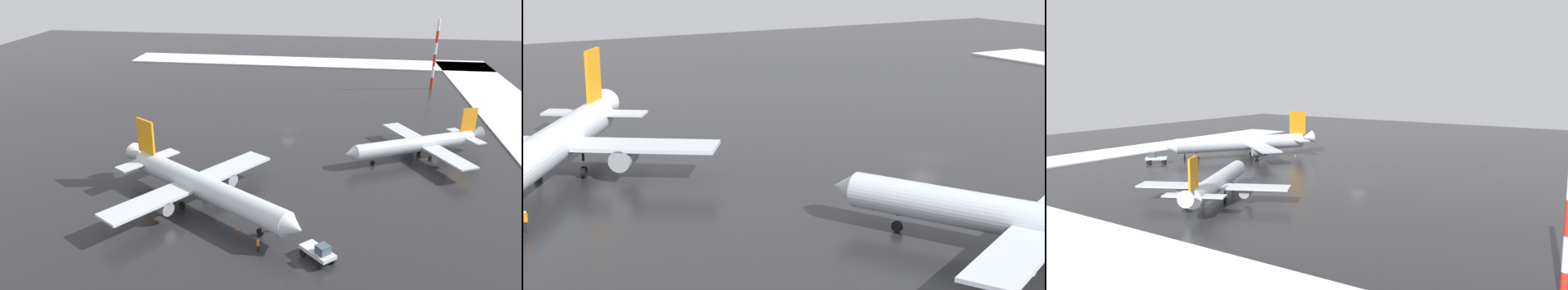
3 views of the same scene
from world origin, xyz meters
TOP-DOWN VIEW (x-y plane):
  - ground_plane at (0.00, 0.00)m, footprint 240.00×240.00m
  - snow_bank_right at (67.00, 0.00)m, footprint 14.00×116.00m
  - airplane_distant_tail at (-35.43, 9.41)m, footprint 26.92×31.29m
  - airplane_parked_portside at (-11.84, -24.39)m, footprint 22.56×26.48m
  - pushback_tug at (-46.58, -7.95)m, footprint 4.85×4.77m
  - ground_crew_beside_wing at (-40.42, -2.34)m, footprint 0.36×0.36m
  - ground_crew_near_tug at (-45.60, -0.28)m, footprint 0.36×0.36m
  - antenna_mast at (38.64, -35.10)m, footprint 0.70×0.70m
  - traffic_cone_near_nose at (-26.62, 17.48)m, footprint 0.36×0.36m
  - traffic_cone_mid_line at (-40.96, 3.26)m, footprint 0.36×0.36m

SIDE VIEW (x-z plane):
  - ground_plane at x=0.00m, z-range 0.00..0.00m
  - snow_bank_right at x=67.00m, z-range 0.00..0.29m
  - traffic_cone_near_nose at x=-26.62m, z-range 0.00..0.55m
  - traffic_cone_mid_line at x=-40.96m, z-range 0.00..0.55m
  - ground_crew_beside_wing at x=-40.42m, z-range 0.12..1.83m
  - ground_crew_near_tug at x=-45.60m, z-range 0.12..1.83m
  - pushback_tug at x=-46.58m, z-range 0.03..2.53m
  - airplane_parked_portside at x=-11.84m, z-range -1.44..7.05m
  - airplane_distant_tail at x=-35.43m, z-range -1.81..8.86m
  - antenna_mast at x=38.64m, z-range 0.00..18.56m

